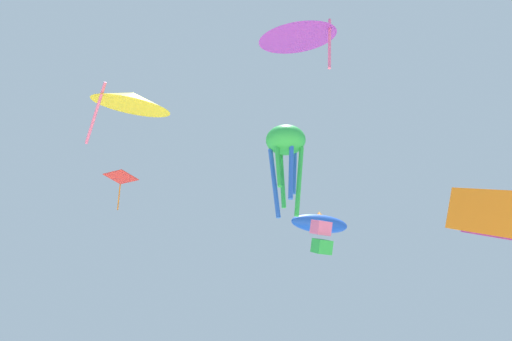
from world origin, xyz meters
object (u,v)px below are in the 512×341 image
Objects in this scene: kite_inflatable_blue at (320,224)px; kite_delta_purple at (297,32)px; kite_parafoil_orange at (505,215)px; kite_octopus_green at (286,145)px; kite_box_pink at (321,237)px; kite_delta_yellow at (132,99)px; kite_diamond_red at (121,179)px.

kite_delta_purple is at bearing -120.73° from kite_inflatable_blue.
kite_octopus_green reaches higher than kite_parafoil_orange.
kite_octopus_green is 6.89m from kite_delta_purple.
kite_parafoil_orange is 2.33× the size of kite_box_pink.
kite_box_pink is (10.71, 7.27, -6.56)m from kite_delta_yellow.
kite_delta_yellow reaches higher than kite_octopus_green.
kite_parafoil_orange is at bearing -57.64° from kite_delta_yellow.
kite_diamond_red is (-12.94, -11.93, 0.07)m from kite_inflatable_blue.
kite_delta_yellow is 2.80× the size of kite_diamond_red.
kite_octopus_green is at bearing -134.74° from kite_box_pink.
kite_octopus_green is 2.04× the size of kite_box_pink.
kite_delta_purple is (0.75, -6.48, 2.23)m from kite_octopus_green.
kite_octopus_green is at bearing -144.67° from kite_parafoil_orange.
kite_inflatable_blue is 23.61m from kite_parafoil_orange.
kite_delta_purple is at bearing -102.34° from kite_parafoil_orange.
kite_delta_yellow is 1.31× the size of kite_octopus_green.
kite_inflatable_blue is 23.93m from kite_delta_purple.
kite_octopus_green is 8.85m from kite_box_pink.
kite_diamond_red is 0.47× the size of kite_octopus_green.
kite_inflatable_blue reaches higher than kite_parafoil_orange.
kite_delta_yellow is at bearing 137.52° from kite_diamond_red.
kite_octopus_green is at bearing -124.48° from kite_inflatable_blue.
kite_delta_yellow reaches higher than kite_inflatable_blue.
kite_delta_purple is at bearing 158.45° from kite_diamond_red.
kite_delta_yellow is 5.87m from kite_diamond_red.
kite_inflatable_blue is at bearing 170.33° from kite_parafoil_orange.
kite_box_pink is (1.92, 8.11, -2.99)m from kite_octopus_green.
kite_delta_yellow is at bearing -150.90° from kite_inflatable_blue.
kite_parafoil_orange is 1.14× the size of kite_octopus_green.
kite_diamond_red is at bearing 160.65° from kite_box_pink.
kite_inflatable_blue is 2.24× the size of kite_box_pink.
kite_octopus_green reaches higher than kite_box_pink.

